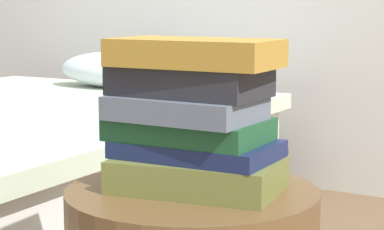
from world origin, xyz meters
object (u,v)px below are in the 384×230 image
(book_navy, at_px, (197,149))
(book_ochre, at_px, (194,53))
(book_olive, at_px, (198,174))
(book_forest, at_px, (189,129))
(book_slate, at_px, (185,108))
(book_charcoal, at_px, (189,81))

(book_navy, height_order, book_ochre, book_ochre)
(book_olive, bearing_deg, book_forest, 155.59)
(book_ochre, bearing_deg, book_slate, 177.72)
(book_navy, distance_m, book_slate, 0.08)
(book_navy, relative_size, book_charcoal, 1.04)
(book_olive, relative_size, book_navy, 1.04)
(book_slate, bearing_deg, book_charcoal, 78.92)
(book_forest, xyz_separation_m, book_slate, (0.00, -0.02, 0.04))
(book_navy, bearing_deg, book_slate, -133.05)
(book_navy, relative_size, book_forest, 1.02)
(book_olive, xyz_separation_m, book_ochre, (-0.00, -0.01, 0.22))
(book_forest, relative_size, book_slate, 1.07)
(book_charcoal, bearing_deg, book_navy, 26.67)
(book_forest, bearing_deg, book_navy, -3.44)
(book_olive, height_order, book_charcoal, book_charcoal)
(book_navy, distance_m, book_forest, 0.04)
(book_navy, relative_size, book_ochre, 0.97)
(book_slate, distance_m, book_ochre, 0.10)
(book_navy, xyz_separation_m, book_forest, (-0.02, 0.00, 0.04))
(book_navy, distance_m, book_charcoal, 0.13)
(book_slate, xyz_separation_m, book_ochre, (0.02, 0.00, 0.10))
(book_olive, bearing_deg, book_ochre, -103.86)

